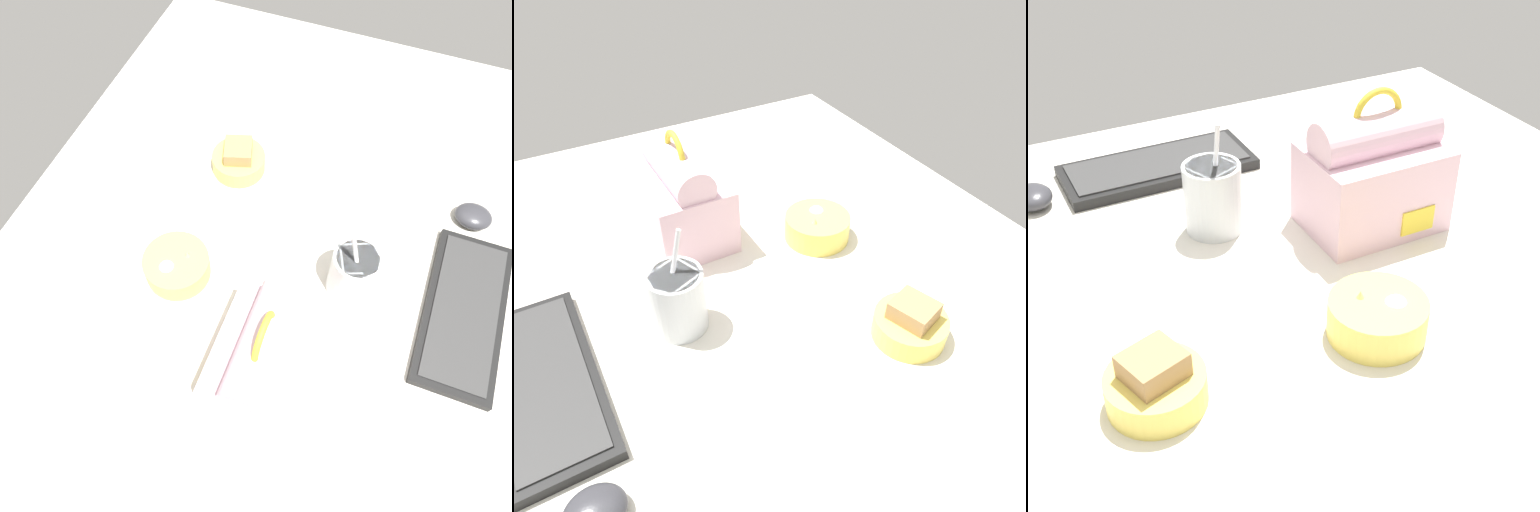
# 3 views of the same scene
# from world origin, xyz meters

# --- Properties ---
(desk_surface) EXTENTS (1.40, 1.10, 0.02)m
(desk_surface) POSITION_xyz_m (0.00, 0.00, 0.01)
(desk_surface) COLOR silver
(desk_surface) RESTS_ON ground
(keyboard) EXTENTS (0.32, 0.14, 0.02)m
(keyboard) POSITION_xyz_m (-0.00, 0.34, 0.03)
(keyboard) COLOR black
(keyboard) RESTS_ON desk_surface
(lunch_bag) EXTENTS (0.20, 0.15, 0.22)m
(lunch_bag) POSITION_xyz_m (0.23, 0.04, 0.10)
(lunch_bag) COLOR beige
(lunch_bag) RESTS_ON desk_surface
(soup_cup) EXTENTS (0.09, 0.09, 0.18)m
(soup_cup) POSITION_xyz_m (0.02, 0.14, 0.08)
(soup_cup) COLOR silver
(soup_cup) RESTS_ON desk_surface
(bento_bowl_sandwich) EXTENTS (0.11, 0.11, 0.07)m
(bento_bowl_sandwich) POSITION_xyz_m (-0.17, -0.16, 0.05)
(bento_bowl_sandwich) COLOR #EFD65B
(bento_bowl_sandwich) RESTS_ON desk_surface
(bento_bowl_snacks) EXTENTS (0.12, 0.12, 0.06)m
(bento_bowl_snacks) POSITION_xyz_m (0.10, -0.18, 0.05)
(bento_bowl_snacks) COLOR #EFD65B
(bento_bowl_snacks) RESTS_ON desk_surface
(computer_mouse) EXTENTS (0.06, 0.07, 0.03)m
(computer_mouse) POSITION_xyz_m (-0.21, 0.33, 0.04)
(computer_mouse) COLOR #333338
(computer_mouse) RESTS_ON desk_surface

